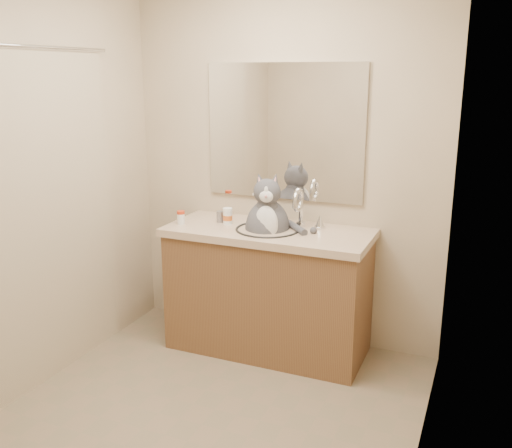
{
  "coord_description": "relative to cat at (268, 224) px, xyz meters",
  "views": [
    {
      "loc": [
        1.31,
        -2.36,
        1.84
      ],
      "look_at": [
        0.04,
        0.65,
        0.96
      ],
      "focal_mm": 40.0,
      "sensor_mm": 36.0,
      "label": 1
    }
  ],
  "objects": [
    {
      "name": "shower_curtain",
      "position": [
        -1.04,
        -0.87,
        0.15
      ],
      "size": [
        0.02,
        1.3,
        1.93
      ],
      "color": "#C2AE93",
      "rests_on": "ground"
    },
    {
      "name": "cat",
      "position": [
        0.0,
        0.0,
        0.0
      ],
      "size": [
        0.48,
        0.39,
        0.58
      ],
      "rotation": [
        0.0,
        0.0,
        0.3
      ],
      "color": "#4D4D52",
      "rests_on": "vanity"
    },
    {
      "name": "room",
      "position": [
        0.01,
        -0.97,
        0.32
      ],
      "size": [
        2.22,
        2.52,
        2.42
      ],
      "color": "#7C6F56",
      "rests_on": "ground"
    },
    {
      "name": "pill_bottle_orange",
      "position": [
        -0.29,
        0.0,
        0.03
      ],
      "size": [
        0.08,
        0.08,
        0.11
      ],
      "rotation": [
        0.0,
        0.0,
        -0.37
      ],
      "color": "white",
      "rests_on": "vanity"
    },
    {
      "name": "mirror",
      "position": [
        0.01,
        0.26,
        0.57
      ],
      "size": [
        1.1,
        0.02,
        0.9
      ],
      "primitive_type": "cube",
      "color": "white",
      "rests_on": "room"
    },
    {
      "name": "grey_canister",
      "position": [
        -0.36,
        0.03,
        0.01
      ],
      "size": [
        0.06,
        0.06,
        0.08
      ],
      "rotation": [
        0.0,
        0.0,
        -0.27
      ],
      "color": "gray",
      "rests_on": "vanity"
    },
    {
      "name": "vanity",
      "position": [
        0.01,
        -0.01,
        -0.43
      ],
      "size": [
        1.34,
        0.59,
        1.12
      ],
      "color": "brown",
      "rests_on": "ground"
    },
    {
      "name": "pill_bottle_redcap",
      "position": [
        -0.58,
        -0.12,
        0.02
      ],
      "size": [
        0.07,
        0.07,
        0.09
      ],
      "rotation": [
        0.0,
        0.0,
        0.41
      ],
      "color": "white",
      "rests_on": "vanity"
    }
  ]
}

